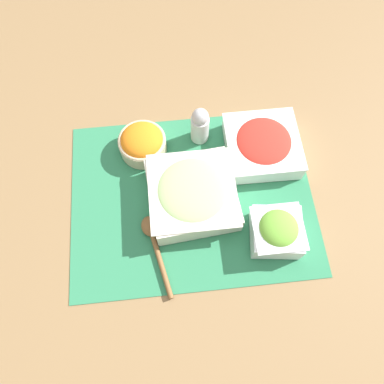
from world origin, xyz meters
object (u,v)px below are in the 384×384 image
(wooden_spoon, at_px, (154,239))
(lettuce_bowl, at_px, (277,231))
(cucumber_bowl, at_px, (192,194))
(pepper_shaker, at_px, (200,125))
(tomato_bowl, at_px, (262,145))
(carrot_bowl, at_px, (142,142))

(wooden_spoon, bearing_deg, lettuce_bowl, -3.79)
(cucumber_bowl, relative_size, pepper_shaker, 1.91)
(tomato_bowl, distance_m, pepper_shaker, 0.16)
(tomato_bowl, bearing_deg, lettuce_bowl, -92.43)
(pepper_shaker, bearing_deg, cucumber_bowl, -102.03)
(pepper_shaker, bearing_deg, wooden_spoon, -117.17)
(lettuce_bowl, distance_m, pepper_shaker, 0.32)
(cucumber_bowl, bearing_deg, carrot_bowl, 125.46)
(lettuce_bowl, relative_size, wooden_spoon, 0.62)
(tomato_bowl, relative_size, lettuce_bowl, 1.47)
(carrot_bowl, height_order, wooden_spoon, carrot_bowl)
(wooden_spoon, bearing_deg, tomato_bowl, 35.84)
(carrot_bowl, bearing_deg, lettuce_bowl, -42.44)
(cucumber_bowl, xyz_separation_m, tomato_bowl, (0.19, 0.12, -0.01))
(carrot_bowl, height_order, lettuce_bowl, lettuce_bowl)
(lettuce_bowl, bearing_deg, cucumber_bowl, 148.45)
(cucumber_bowl, distance_m, carrot_bowl, 0.19)
(lettuce_bowl, bearing_deg, carrot_bowl, 137.56)
(carrot_bowl, bearing_deg, wooden_spoon, -87.63)
(cucumber_bowl, bearing_deg, wooden_spoon, -137.49)
(cucumber_bowl, xyz_separation_m, pepper_shaker, (0.04, 0.18, 0.02))
(cucumber_bowl, distance_m, wooden_spoon, 0.14)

